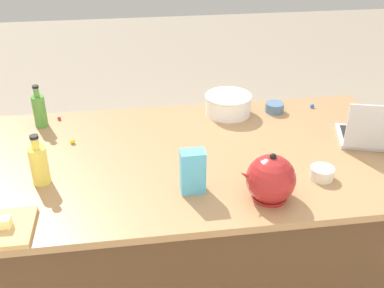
{
  "coord_description": "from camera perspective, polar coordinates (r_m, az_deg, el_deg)",
  "views": [
    {
      "loc": [
        0.24,
        1.66,
        1.9
      ],
      "look_at": [
        0.0,
        0.0,
        0.95
      ],
      "focal_mm": 43.06,
      "sensor_mm": 36.0,
      "label": 1
    }
  ],
  "objects": [
    {
      "name": "candy_3",
      "position": [
        2.1,
        -14.59,
        0.3
      ],
      "size": [
        0.02,
        0.02,
        0.02
      ],
      "primitive_type": "sphere",
      "color": "yellow",
      "rests_on": "island_counter"
    },
    {
      "name": "candy_2",
      "position": [
        2.45,
        14.65,
        4.61
      ],
      "size": [
        0.02,
        0.02,
        0.02
      ],
      "primitive_type": "sphere",
      "color": "blue",
      "rests_on": "island_counter"
    },
    {
      "name": "bottle_oil",
      "position": [
        1.82,
        -18.41,
        -2.4
      ],
      "size": [
        0.07,
        0.07,
        0.21
      ],
      "color": "#DBC64C",
      "rests_on": "island_counter"
    },
    {
      "name": "candy_1",
      "position": [
        2.33,
        -16.13,
        3.08
      ],
      "size": [
        0.02,
        0.02,
        0.02
      ],
      "primitive_type": "sphere",
      "color": "red",
      "rests_on": "island_counter"
    },
    {
      "name": "bottle_olive",
      "position": [
        2.27,
        -18.37,
        4.0
      ],
      "size": [
        0.06,
        0.06,
        0.21
      ],
      "color": "#4C8C38",
      "rests_on": "island_counter"
    },
    {
      "name": "laptop",
      "position": [
        2.17,
        21.91,
        1.09
      ],
      "size": [
        0.36,
        0.31,
        0.22
      ],
      "color": "#B7B7BC",
      "rests_on": "island_counter"
    },
    {
      "name": "kettle",
      "position": [
        1.67,
        9.7,
        -4.35
      ],
      "size": [
        0.21,
        0.18,
        0.2
      ],
      "color": "maroon",
      "rests_on": "island_counter"
    },
    {
      "name": "ramekin_medium",
      "position": [
        2.36,
        10.19,
        4.49
      ],
      "size": [
        0.09,
        0.09,
        0.05
      ],
      "primitive_type": "cylinder",
      "color": "slate",
      "rests_on": "island_counter"
    },
    {
      "name": "island_counter",
      "position": [
        2.22,
        0.0,
        -11.3
      ],
      "size": [
        1.89,
        1.0,
        0.9
      ],
      "color": "#4C331E",
      "rests_on": "ground"
    },
    {
      "name": "ramekin_small",
      "position": [
        1.86,
        15.79,
        -3.47
      ],
      "size": [
        0.09,
        0.09,
        0.05
      ],
      "primitive_type": "cylinder",
      "color": "beige",
      "rests_on": "island_counter"
    },
    {
      "name": "candy_0",
      "position": [
        1.88,
        -0.42,
        -2.34
      ],
      "size": [
        0.02,
        0.02,
        0.02
      ],
      "primitive_type": "sphere",
      "color": "#CC3399",
      "rests_on": "island_counter"
    },
    {
      "name": "candy_bag",
      "position": [
        1.68,
        0.1,
        -3.44
      ],
      "size": [
        0.09,
        0.06,
        0.17
      ],
      "primitive_type": "cube",
      "color": "#4CA5CC",
      "rests_on": "island_counter"
    },
    {
      "name": "mixing_bowl_large",
      "position": [
        2.29,
        4.51,
        4.99
      ],
      "size": [
        0.23,
        0.23,
        0.1
      ],
      "color": "white",
      "rests_on": "island_counter"
    }
  ]
}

